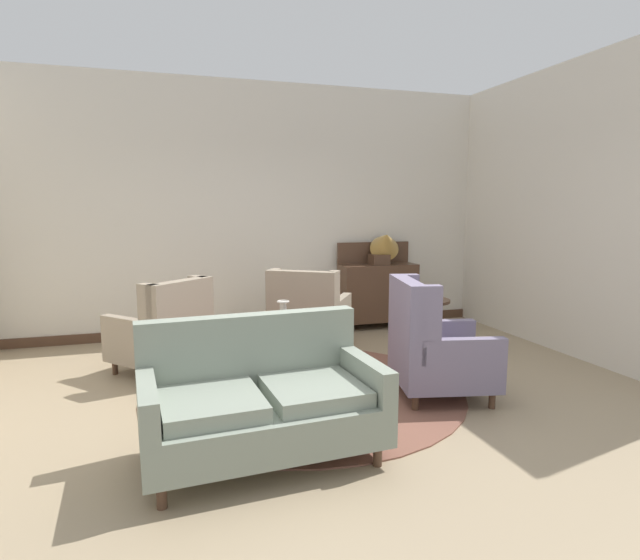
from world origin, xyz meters
The scene contains 14 objects.
ground centered at (0.00, 0.00, 0.00)m, with size 9.00×9.00×0.00m, color #9E896B.
wall_back centered at (0.00, 2.75, 1.64)m, with size 6.59×0.08×3.27m, color silver.
wall_right centered at (3.22, 0.82, 1.64)m, with size 0.08×3.84×3.27m, color silver.
baseboard_back centered at (0.00, 2.69, 0.06)m, with size 6.43×0.03×0.12m, color #4C3323.
area_rug centered at (0.00, 0.30, 0.01)m, with size 2.89×2.89×0.01m, color brown.
coffee_table centered at (-0.18, 0.32, 0.38)m, with size 0.86×0.86×0.46m.
porcelain_vase centered at (-0.18, 0.35, 0.62)m, with size 0.15×0.15×0.38m.
settee centered at (-0.60, -0.81, 0.39)m, with size 1.59×0.92×0.92m.
armchair_back_corner centered at (1.05, -0.16, 0.44)m, with size 0.96×0.94×1.05m.
armchair_near_window centered at (0.42, 1.60, 0.41)m, with size 1.14×1.16×0.97m.
armchair_near_sideboard centered at (-1.20, 1.22, 0.42)m, with size 1.10×1.11×0.97m.
side_table centered at (1.49, 0.79, 0.42)m, with size 0.51×0.51×0.69m.
sideboard centered at (1.65, 2.45, 0.51)m, with size 1.07×0.39×1.18m.
gramophone centered at (1.71, 2.36, 1.17)m, with size 0.54×0.62×0.58m.
Camera 1 is at (-1.19, -4.06, 1.67)m, focal length 28.87 mm.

